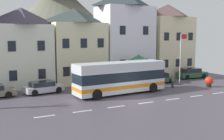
{
  "coord_description": "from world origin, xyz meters",
  "views": [
    {
      "loc": [
        -13.3,
        -21.08,
        5.96
      ],
      "look_at": [
        0.34,
        5.85,
        2.08
      ],
      "focal_mm": 43.35,
      "sensor_mm": 36.0,
      "label": 1
    }
  ],
  "objects": [
    {
      "name": "pedestrian_01",
      "position": [
        6.71,
        3.01,
        0.84
      ],
      "size": [
        0.36,
        0.31,
        1.62
      ],
      "color": "#2D2D38",
      "rests_on": "ground_plane"
    },
    {
      "name": "pedestrian_00",
      "position": [
        5.55,
        5.04,
        0.87
      ],
      "size": [
        0.32,
        0.33,
        1.49
      ],
      "color": "#38332D",
      "rests_on": "ground_plane"
    },
    {
      "name": "ground_plane",
      "position": [
        0.0,
        -0.0,
        -0.03
      ],
      "size": [
        40.0,
        60.0,
        0.07
      ],
      "color": "#4E4752"
    },
    {
      "name": "townhouse_01",
      "position": [
        -8.33,
        12.03,
        4.57
      ],
      "size": [
        6.1,
        6.12,
        9.14
      ],
      "color": "silver",
      "rests_on": "ground_plane"
    },
    {
      "name": "parked_car_02",
      "position": [
        13.58,
        7.31,
        0.68
      ],
      "size": [
        4.37,
        2.21,
        1.4
      ],
      "rotation": [
        0.0,
        0.0,
        -0.09
      ],
      "color": "#2A5534",
      "rests_on": "ground_plane"
    },
    {
      "name": "public_bench",
      "position": [
        6.68,
        9.19,
        0.47
      ],
      "size": [
        1.69,
        0.48,
        0.87
      ],
      "color": "#473828",
      "rests_on": "ground_plane"
    },
    {
      "name": "parked_car_01",
      "position": [
        7.22,
        6.31,
        0.61
      ],
      "size": [
        3.93,
        2.06,
        1.25
      ],
      "rotation": [
        0.0,
        0.0,
        -0.07
      ],
      "color": "#285738",
      "rests_on": "ground_plane"
    },
    {
      "name": "parked_car_03",
      "position": [
        -7.22,
        6.71,
        0.61
      ],
      "size": [
        4.06,
        2.34,
        1.24
      ],
      "rotation": [
        0.0,
        0.0,
        0.14
      ],
      "color": "silver",
      "rests_on": "ground_plane"
    },
    {
      "name": "transit_bus",
      "position": [
        -0.2,
        2.85,
        1.64
      ],
      "size": [
        9.9,
        3.03,
        3.25
      ],
      "rotation": [
        0.0,
        0.0,
        0.06
      ],
      "color": "silver",
      "rests_on": "ground_plane"
    },
    {
      "name": "bus_shelter",
      "position": [
        4.73,
        7.25,
        2.97
      ],
      "size": [
        3.6,
        3.6,
        3.58
      ],
      "color": "#473D33",
      "rests_on": "ground_plane"
    },
    {
      "name": "townhouse_02",
      "position": [
        -1.8,
        12.31,
        4.69
      ],
      "size": [
        6.56,
        6.68,
        9.37
      ],
      "color": "beige",
      "rests_on": "ground_plane"
    },
    {
      "name": "hilltop_castle",
      "position": [
        2.27,
        33.03,
        8.66
      ],
      "size": [
        35.42,
        35.42,
        24.08
      ],
      "color": "slate",
      "rests_on": "ground_plane"
    },
    {
      "name": "harbour_buoy",
      "position": [
        10.64,
        1.33,
        0.68
      ],
      "size": [
        0.96,
        0.96,
        1.21
      ],
      "color": "black",
      "rests_on": "ground_plane"
    },
    {
      "name": "townhouse_03",
      "position": [
        5.18,
        11.63,
        5.99
      ],
      "size": [
        6.95,
        5.32,
        11.98
      ],
      "color": "white",
      "rests_on": "ground_plane"
    },
    {
      "name": "townhouse_04",
      "position": [
        12.55,
        11.55,
        5.26
      ],
      "size": [
        6.51,
        5.17,
        10.52
      ],
      "color": "beige",
      "rests_on": "ground_plane"
    },
    {
      "name": "flagpole",
      "position": [
        9.05,
        4.44,
        3.62
      ],
      "size": [
        0.95,
        0.1,
        6.16
      ],
      "color": "silver",
      "rests_on": "ground_plane"
    }
  ]
}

